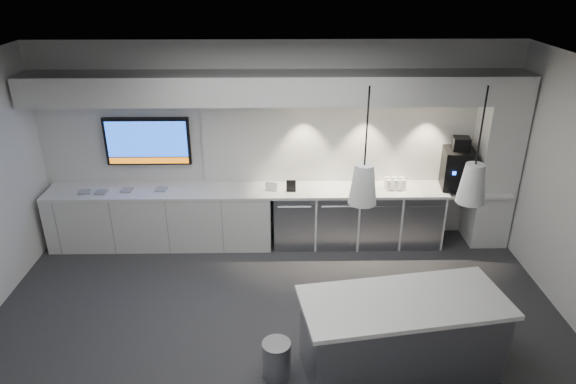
{
  "coord_description": "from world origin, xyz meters",
  "views": [
    {
      "loc": [
        0.04,
        -4.75,
        3.98
      ],
      "look_at": [
        0.14,
        1.1,
        1.34
      ],
      "focal_mm": 32.0,
      "sensor_mm": 36.0,
      "label": 1
    }
  ],
  "objects_px": {
    "wall_tv": "(148,141)",
    "bin": "(277,359)",
    "coffee_machine": "(458,167)",
    "island": "(401,335)"
  },
  "relations": [
    {
      "from": "wall_tv",
      "to": "bin",
      "type": "bearing_deg",
      "value": -58.34
    },
    {
      "from": "bin",
      "to": "coffee_machine",
      "type": "xyz_separation_m",
      "value": [
        2.66,
        2.83,
        1.01
      ]
    },
    {
      "from": "island",
      "to": "bin",
      "type": "xyz_separation_m",
      "value": [
        -1.29,
        -0.08,
        -0.23
      ]
    },
    {
      "from": "coffee_machine",
      "to": "island",
      "type": "bearing_deg",
      "value": -107.95
    },
    {
      "from": "coffee_machine",
      "to": "wall_tv",
      "type": "bearing_deg",
      "value": -174.55
    },
    {
      "from": "wall_tv",
      "to": "island",
      "type": "distance_m",
      "value": 4.51
    },
    {
      "from": "island",
      "to": "coffee_machine",
      "type": "distance_m",
      "value": 3.16
    },
    {
      "from": "wall_tv",
      "to": "bin",
      "type": "relative_size",
      "value": 2.97
    },
    {
      "from": "island",
      "to": "bin",
      "type": "bearing_deg",
      "value": 174.68
    },
    {
      "from": "wall_tv",
      "to": "island",
      "type": "relative_size",
      "value": 0.57
    }
  ]
}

